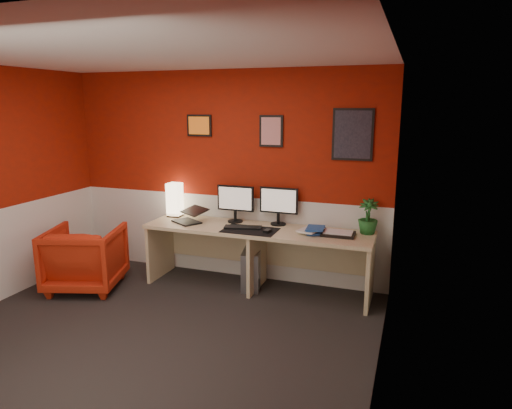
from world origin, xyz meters
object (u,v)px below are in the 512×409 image
object	(u,v)px
zen_tray	(338,234)
potted_plant	(368,217)
laptop	(186,214)
shoji_lamp	(175,201)
monitor_left	(235,198)
desk	(257,259)
pc_tower	(252,268)
armchair	(85,258)
monitor_right	(278,200)

from	to	relation	value
zen_tray	potted_plant	xyz separation A→B (m)	(0.29, 0.18, 0.17)
zen_tray	laptop	bearing A→B (deg)	-178.17
shoji_lamp	monitor_left	xyz separation A→B (m)	(0.81, -0.01, 0.09)
shoji_lamp	monitor_left	distance (m)	0.82
desk	monitor_left	size ratio (longest dim) A/B	4.48
potted_plant	pc_tower	bearing A→B (deg)	-173.42
shoji_lamp	armchair	world-z (taller)	shoji_lamp
desk	pc_tower	xyz separation A→B (m)	(-0.08, 0.05, -0.14)
pc_tower	shoji_lamp	bearing A→B (deg)	160.02
laptop	monitor_right	size ratio (longest dim) A/B	0.57
laptop	potted_plant	bearing A→B (deg)	37.72
monitor_right	armchair	world-z (taller)	monitor_right
monitor_right	desk	bearing A→B (deg)	-128.18
monitor_left	desk	bearing A→B (deg)	-28.26
shoji_lamp	potted_plant	bearing A→B (deg)	-0.00
laptop	pc_tower	world-z (taller)	laptop
monitor_left	armchair	world-z (taller)	monitor_left
desk	shoji_lamp	bearing A→B (deg)	170.49
pc_tower	armchair	world-z (taller)	armchair
monitor_left	armchair	size ratio (longest dim) A/B	0.72
desk	monitor_right	xyz separation A→B (m)	(0.18, 0.23, 0.66)
monitor_left	zen_tray	xyz separation A→B (m)	(1.25, -0.16, -0.28)
monitor_right	potted_plant	bearing A→B (deg)	-2.15
shoji_lamp	laptop	distance (m)	0.38
desk	pc_tower	bearing A→B (deg)	149.06
desk	zen_tray	xyz separation A→B (m)	(0.91, 0.02, 0.38)
desk	shoji_lamp	world-z (taller)	shoji_lamp
zen_tray	armchair	world-z (taller)	zen_tray
potted_plant	armchair	bearing A→B (deg)	-165.16
monitor_left	pc_tower	world-z (taller)	monitor_left
potted_plant	monitor_left	bearing A→B (deg)	-179.57
monitor_left	monitor_right	xyz separation A→B (m)	(0.52, 0.05, 0.00)
monitor_left	monitor_right	size ratio (longest dim) A/B	1.00
monitor_left	armchair	distance (m)	1.86
desk	armchair	world-z (taller)	same
shoji_lamp	armchair	xyz separation A→B (m)	(-0.73, -0.82, -0.56)
laptop	pc_tower	distance (m)	1.01
pc_tower	armchair	xyz separation A→B (m)	(-1.81, -0.67, 0.14)
shoji_lamp	pc_tower	size ratio (longest dim) A/B	0.89
laptop	zen_tray	size ratio (longest dim) A/B	0.94
potted_plant	pc_tower	size ratio (longest dim) A/B	0.84
potted_plant	armchair	distance (m)	3.24
desk	potted_plant	size ratio (longest dim) A/B	6.89
shoji_lamp	armchair	bearing A→B (deg)	-131.96
shoji_lamp	armchair	distance (m)	1.24
armchair	potted_plant	bearing A→B (deg)	177.11
desk	armchair	xyz separation A→B (m)	(-1.88, -0.62, 0.00)
shoji_lamp	monitor_left	size ratio (longest dim) A/B	0.69
monitor_right	zen_tray	size ratio (longest dim) A/B	1.66
laptop	pc_tower	size ratio (longest dim) A/B	0.73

